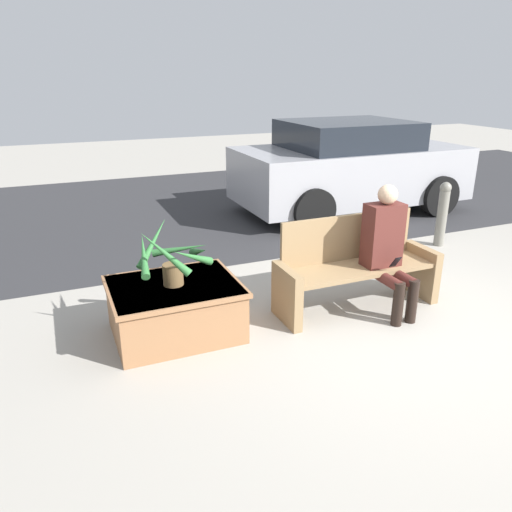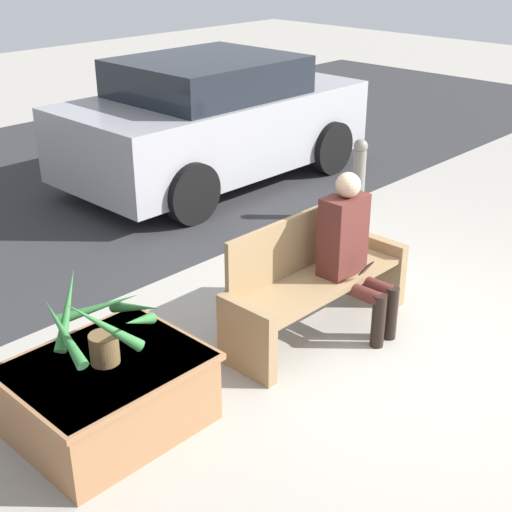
{
  "view_description": "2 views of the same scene",
  "coord_description": "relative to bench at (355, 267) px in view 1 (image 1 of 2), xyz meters",
  "views": [
    {
      "loc": [
        -2.91,
        -3.21,
        2.27
      ],
      "look_at": [
        -1.27,
        0.7,
        0.7
      ],
      "focal_mm": 35.0,
      "sensor_mm": 36.0,
      "label": 1
    },
    {
      "loc": [
        -4.03,
        -2.37,
        2.9
      ],
      "look_at": [
        -0.74,
        0.77,
        0.79
      ],
      "focal_mm": 50.0,
      "sensor_mm": 36.0,
      "label": 2
    }
  ],
  "objects": [
    {
      "name": "parked_car",
      "position": [
        1.99,
        3.23,
        0.33
      ],
      "size": [
        3.82,
        1.98,
        1.51
      ],
      "color": "#99999E",
      "rests_on": "ground_plane"
    },
    {
      "name": "person_seated",
      "position": [
        0.22,
        -0.18,
        0.26
      ],
      "size": [
        0.37,
        0.59,
        1.27
      ],
      "color": "#51231E",
      "rests_on": "ground_plane"
    },
    {
      "name": "planter_box",
      "position": [
        -1.83,
        0.13,
        -0.16
      ],
      "size": [
        1.15,
        0.93,
        0.49
      ],
      "color": "#936642",
      "rests_on": "ground_plane"
    },
    {
      "name": "road_surface",
      "position": [
        0.19,
        4.52,
        -0.42
      ],
      "size": [
        20.0,
        6.0,
        0.01
      ],
      "primitive_type": "cube",
      "color": "#2D2D30",
      "rests_on": "ground_plane"
    },
    {
      "name": "ground_plane",
      "position": [
        0.19,
        -0.7,
        -0.42
      ],
      "size": [
        30.0,
        30.0,
        0.0
      ],
      "primitive_type": "plane",
      "color": "#9E998E"
    },
    {
      "name": "bench",
      "position": [
        0.0,
        0.0,
        0.0
      ],
      "size": [
        1.68,
        0.51,
        0.92
      ],
      "color": "#8C704C",
      "rests_on": "ground_plane"
    },
    {
      "name": "potted_plant",
      "position": [
        -1.82,
        0.13,
        0.32
      ],
      "size": [
        0.7,
        0.75,
        0.57
      ],
      "color": "brown",
      "rests_on": "planter_box"
    },
    {
      "name": "bollard_post",
      "position": [
        2.15,
        1.15,
        0.05
      ],
      "size": [
        0.15,
        0.15,
        0.89
      ],
      "color": "slate",
      "rests_on": "ground_plane"
    }
  ]
}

